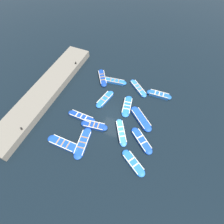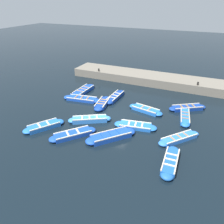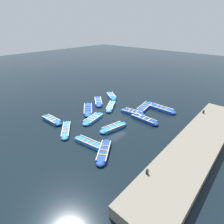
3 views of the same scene
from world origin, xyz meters
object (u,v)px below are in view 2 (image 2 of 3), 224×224
boat_outer_right (185,117)px  boat_outer_left (170,162)px  boat_centre (115,97)px  bollard_north (198,84)px  boat_stern_in (103,103)px  boat_near_quay (73,134)px  boat_end_of_row (84,91)px  boat_far_corner (90,120)px  buoy_orange_near (27,132)px  bollard_mid_north (99,70)px  boat_mid_row (179,138)px  boat_inner_gap (135,126)px  boat_broadside (82,99)px  boat_drifting (111,136)px  boat_alongside (44,126)px  boat_tucked (146,110)px  boat_bow_out (187,108)px

boat_outer_right → boat_outer_left: bearing=-179.9°
boat_centre → bollard_north: 9.19m
boat_stern_in → bollard_north: bollard_north is taller
boat_near_quay → boat_outer_right: bearing=-49.3°
boat_stern_in → boat_end_of_row: bearing=58.2°
boat_far_corner → buoy_orange_near: (-3.67, 3.52, -0.07)m
boat_end_of_row → boat_near_quay: 8.83m
boat_outer_right → bollard_mid_north: 13.50m
boat_stern_in → bollard_mid_north: bollard_mid_north is taller
boat_mid_row → boat_outer_left: bearing=178.6°
boat_far_corner → boat_outer_right: 8.36m
boat_inner_gap → boat_broadside: bearing=67.7°
boat_end_of_row → boat_mid_row: (-5.10, -11.35, -0.03)m
bollard_north → bollard_mid_north: same height
boat_mid_row → boat_inner_gap: size_ratio=0.90×
boat_end_of_row → buoy_orange_near: bearing=-177.7°
boat_broadside → buoy_orange_near: size_ratio=15.51×
boat_mid_row → boat_broadside: bearing=73.2°
boat_centre → boat_outer_right: (-1.41, -7.30, -0.01)m
bollard_north → bollard_mid_north: bearing=90.0°
boat_inner_gap → bollard_north: 10.40m
boat_drifting → boat_outer_left: size_ratio=1.07×
bollard_mid_north → boat_end_of_row: bearing=-173.4°
boat_drifting → boat_alongside: 5.67m
boat_mid_row → bollard_mid_north: size_ratio=9.27×
boat_broadside → boat_drifting: 7.57m
buoy_orange_near → boat_tucked: bearing=-44.4°
boat_bow_out → boat_far_corner: 9.38m
boat_end_of_row → bollard_mid_north: bearing=6.6°
boat_bow_out → boat_mid_row: boat_bow_out is taller
boat_near_quay → bollard_north: (12.82, -7.78, 0.99)m
boat_centre → bollard_mid_north: size_ratio=10.78×
boat_bow_out → boat_stern_in: size_ratio=1.02×
boat_end_of_row → buoy_orange_near: boat_end_of_row is taller
boat_stern_in → buoy_orange_near: 7.64m
boat_centre → boat_stern_in: boat_stern_in is taller
boat_outer_left → buoy_orange_near: 10.96m
boat_broadside → bollard_north: size_ratio=11.70×
bollard_mid_north → boat_outer_right: bearing=-118.5°
boat_tucked → boat_stern_in: (-0.51, 4.26, 0.03)m
boat_bow_out → boat_alongside: boat_alongside is taller
bollard_north → bollard_mid_north: (0.00, 12.18, 0.00)m
boat_centre → boat_alongside: 8.34m
boat_end_of_row → boat_inner_gap: 9.13m
boat_near_quay → boat_broadside: bearing=25.6°
boat_drifting → buoy_orange_near: bearing=108.8°
boat_stern_in → bollard_north: size_ratio=9.75×
boat_alongside → boat_outer_right: (6.38, -10.26, -0.00)m
boat_stern_in → boat_bow_out: bearing=-72.2°
boat_inner_gap → boat_stern_in: (2.62, 4.33, 0.05)m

